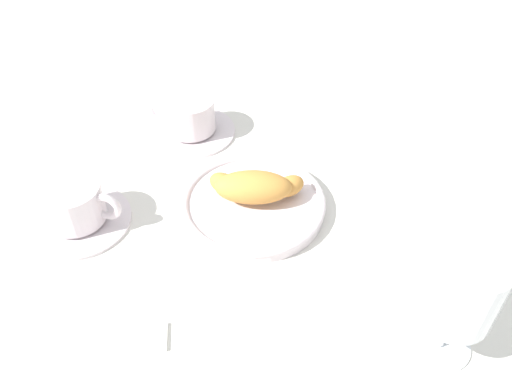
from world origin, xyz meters
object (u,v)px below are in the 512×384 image
at_px(pastry_plate, 256,203).
at_px(coffee_cup_near, 76,208).
at_px(coffee_cup_far, 190,119).
at_px(sugar_packet, 144,337).
at_px(croissant_large, 256,186).
at_px(juice_glass_left, 461,291).

distance_m(pastry_plate, coffee_cup_near, 0.23).
bearing_deg(coffee_cup_far, sugar_packet, -105.59).
bearing_deg(coffee_cup_near, croissant_large, -5.73).
bearing_deg(pastry_plate, croissant_large, 76.07).
bearing_deg(juice_glass_left, pastry_plate, 120.32).
bearing_deg(coffee_cup_far, croissant_large, -71.35).
distance_m(pastry_plate, sugar_packet, 0.23).
xyz_separation_m(pastry_plate, coffee_cup_far, (-0.06, 0.19, 0.02)).
bearing_deg(coffee_cup_far, pastry_plate, -71.84).
height_order(coffee_cup_near, juice_glass_left, juice_glass_left).
bearing_deg(croissant_large, juice_glass_left, -60.13).
bearing_deg(sugar_packet, coffee_cup_near, 117.23).
height_order(juice_glass_left, sugar_packet, juice_glass_left).
bearing_deg(croissant_large, coffee_cup_near, 174.27).
xyz_separation_m(pastry_plate, coffee_cup_near, (-0.23, 0.03, 0.02)).
relative_size(coffee_cup_near, sugar_packet, 2.72).
distance_m(croissant_large, sugar_packet, 0.24).
bearing_deg(sugar_packet, pastry_plate, 53.88).
bearing_deg(sugar_packet, coffee_cup_far, 82.14).
xyz_separation_m(coffee_cup_near, juice_glass_left, (0.37, -0.27, 0.07)).
xyz_separation_m(coffee_cup_near, sugar_packet, (0.07, -0.19, -0.02)).
distance_m(coffee_cup_near, juice_glass_left, 0.47).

